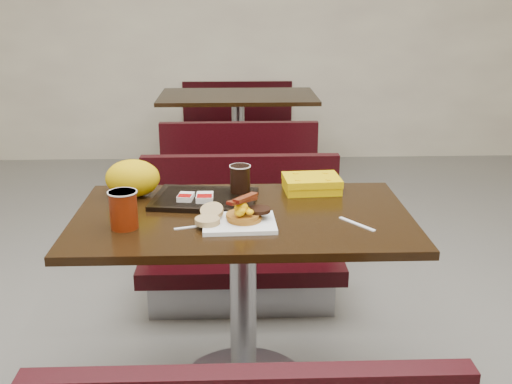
{
  "coord_description": "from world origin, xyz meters",
  "views": [
    {
      "loc": [
        -0.02,
        -2.01,
        1.51
      ],
      "look_at": [
        0.05,
        0.04,
        0.82
      ],
      "focal_mm": 42.09,
      "sensor_mm": 36.0,
      "label": 1
    }
  ],
  "objects_px": {
    "bench_near_n": "(241,238)",
    "paper_bag": "(133,178)",
    "table_far": "(238,142)",
    "fork": "(186,228)",
    "hashbrown_sleeve_left": "(186,197)",
    "pancake_stack": "(244,217)",
    "tray": "(205,199)",
    "table_near": "(243,307)",
    "coffee_cup_near": "(124,210)",
    "bench_far_s": "(239,169)",
    "knife": "(357,224)",
    "bench_far_n": "(238,125)",
    "coffee_cup_far": "(240,179)",
    "hashbrown_sleeve_right": "(205,197)",
    "clamshell": "(312,184)",
    "platter": "(239,223)"
  },
  "relations": [
    {
      "from": "platter",
      "to": "clamshell",
      "type": "relative_size",
      "value": 1.12
    },
    {
      "from": "bench_near_n",
      "to": "bench_far_n",
      "type": "height_order",
      "value": "same"
    },
    {
      "from": "coffee_cup_near",
      "to": "bench_far_s",
      "type": "bearing_deg",
      "value": 78.82
    },
    {
      "from": "bench_far_s",
      "to": "platter",
      "type": "distance_m",
      "value": 2.05
    },
    {
      "from": "knife",
      "to": "coffee_cup_near",
      "type": "bearing_deg",
      "value": -125.89
    },
    {
      "from": "bench_near_n",
      "to": "paper_bag",
      "type": "relative_size",
      "value": 4.78
    },
    {
      "from": "pancake_stack",
      "to": "tray",
      "type": "relative_size",
      "value": 0.31
    },
    {
      "from": "tray",
      "to": "paper_bag",
      "type": "relative_size",
      "value": 1.83
    },
    {
      "from": "table_near",
      "to": "coffee_cup_far",
      "type": "distance_m",
      "value": 0.49
    },
    {
      "from": "pancake_stack",
      "to": "tray",
      "type": "xyz_separation_m",
      "value": [
        -0.15,
        0.24,
        -0.02
      ]
    },
    {
      "from": "tray",
      "to": "clamshell",
      "type": "bearing_deg",
      "value": 22.86
    },
    {
      "from": "pancake_stack",
      "to": "coffee_cup_near",
      "type": "bearing_deg",
      "value": -176.92
    },
    {
      "from": "bench_far_s",
      "to": "coffee_cup_far",
      "type": "height_order",
      "value": "coffee_cup_far"
    },
    {
      "from": "knife",
      "to": "fork",
      "type": "bearing_deg",
      "value": -124.81
    },
    {
      "from": "coffee_cup_near",
      "to": "bench_far_n",
      "type": "bearing_deg",
      "value": 83.35
    },
    {
      "from": "pancake_stack",
      "to": "coffee_cup_far",
      "type": "height_order",
      "value": "coffee_cup_far"
    },
    {
      "from": "coffee_cup_near",
      "to": "paper_bag",
      "type": "relative_size",
      "value": 0.62
    },
    {
      "from": "table_near",
      "to": "bench_near_n",
      "type": "height_order",
      "value": "table_near"
    },
    {
      "from": "platter",
      "to": "clamshell",
      "type": "height_order",
      "value": "clamshell"
    },
    {
      "from": "coffee_cup_near",
      "to": "knife",
      "type": "distance_m",
      "value": 0.79
    },
    {
      "from": "table_far",
      "to": "hashbrown_sleeve_right",
      "type": "bearing_deg",
      "value": -93.19
    },
    {
      "from": "pancake_stack",
      "to": "coffee_cup_near",
      "type": "height_order",
      "value": "coffee_cup_near"
    },
    {
      "from": "bench_near_n",
      "to": "paper_bag",
      "type": "xyz_separation_m",
      "value": [
        -0.42,
        -0.49,
        0.46
      ]
    },
    {
      "from": "table_near",
      "to": "pancake_stack",
      "type": "bearing_deg",
      "value": -87.16
    },
    {
      "from": "bench_far_n",
      "to": "hashbrown_sleeve_left",
      "type": "bearing_deg",
      "value": -93.78
    },
    {
      "from": "bench_far_s",
      "to": "hashbrown_sleeve_left",
      "type": "xyz_separation_m",
      "value": [
        -0.21,
        -1.79,
        0.42
      ]
    },
    {
      "from": "coffee_cup_near",
      "to": "hashbrown_sleeve_left",
      "type": "xyz_separation_m",
      "value": [
        0.19,
        0.23,
        -0.04
      ]
    },
    {
      "from": "fork",
      "to": "coffee_cup_far",
      "type": "relative_size",
      "value": 1.11
    },
    {
      "from": "tray",
      "to": "bench_near_n",
      "type": "bearing_deg",
      "value": 83.93
    },
    {
      "from": "hashbrown_sleeve_left",
      "to": "tray",
      "type": "bearing_deg",
      "value": 30.41
    },
    {
      "from": "hashbrown_sleeve_left",
      "to": "coffee_cup_far",
      "type": "relative_size",
      "value": 0.69
    },
    {
      "from": "table_near",
      "to": "coffee_cup_far",
      "type": "relative_size",
      "value": 11.34
    },
    {
      "from": "table_far",
      "to": "coffee_cup_near",
      "type": "xyz_separation_m",
      "value": [
        -0.4,
        -2.72,
        0.44
      ]
    },
    {
      "from": "bench_near_n",
      "to": "pancake_stack",
      "type": "bearing_deg",
      "value": -89.66
    },
    {
      "from": "tray",
      "to": "hashbrown_sleeve_right",
      "type": "distance_m",
      "value": 0.04
    },
    {
      "from": "paper_bag",
      "to": "hashbrown_sleeve_left",
      "type": "bearing_deg",
      "value": -25.43
    },
    {
      "from": "fork",
      "to": "tray",
      "type": "relative_size",
      "value": 0.31
    },
    {
      "from": "fork",
      "to": "paper_bag",
      "type": "distance_m",
      "value": 0.42
    },
    {
      "from": "table_near",
      "to": "platter",
      "type": "relative_size",
      "value": 4.87
    },
    {
      "from": "pancake_stack",
      "to": "fork",
      "type": "bearing_deg",
      "value": -170.74
    },
    {
      "from": "table_near",
      "to": "bench_far_s",
      "type": "bearing_deg",
      "value": 90.0
    },
    {
      "from": "bench_far_s",
      "to": "fork",
      "type": "xyz_separation_m",
      "value": [
        -0.19,
        -2.03,
        0.39
      ]
    },
    {
      "from": "hashbrown_sleeve_left",
      "to": "pancake_stack",
      "type": "bearing_deg",
      "value": -36.17
    },
    {
      "from": "table_far",
      "to": "table_near",
      "type": "bearing_deg",
      "value": -90.0
    },
    {
      "from": "table_far",
      "to": "fork",
      "type": "xyz_separation_m",
      "value": [
        -0.19,
        -2.73,
        0.38
      ]
    },
    {
      "from": "table_near",
      "to": "tray",
      "type": "distance_m",
      "value": 0.43
    },
    {
      "from": "tray",
      "to": "coffee_cup_far",
      "type": "bearing_deg",
      "value": 29.48
    },
    {
      "from": "table_far",
      "to": "fork",
      "type": "relative_size",
      "value": 10.25
    },
    {
      "from": "table_near",
      "to": "hashbrown_sleeve_left",
      "type": "relative_size",
      "value": 16.36
    },
    {
      "from": "table_far",
      "to": "clamshell",
      "type": "height_order",
      "value": "clamshell"
    }
  ]
}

